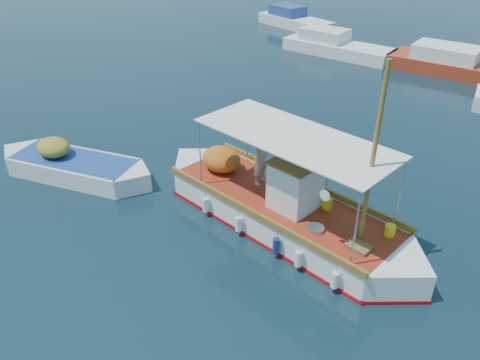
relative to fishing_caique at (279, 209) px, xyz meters
The scene contains 6 objects.
ground 0.98m from the fishing_caique, 108.15° to the right, with size 160.00×160.00×0.00m, color black.
fishing_caique is the anchor object (origin of this frame).
dinghy 8.25m from the fishing_caique, 162.75° to the right, with size 6.34×3.31×1.63m.
bg_boat_nw 20.44m from the fishing_caique, 114.25° to the left, with size 7.63×2.49×1.80m.
bg_boat_n 19.53m from the fishing_caique, 90.53° to the left, with size 9.53×3.29×1.80m.
bg_boat_far_w 28.17m from the fishing_caique, 122.61° to the left, with size 7.21×3.74×1.80m.
Camera 1 is at (7.16, -9.73, 9.10)m, focal length 35.00 mm.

